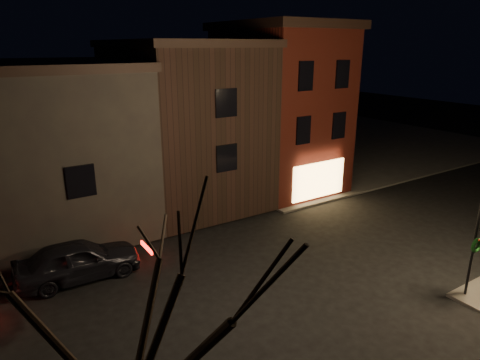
# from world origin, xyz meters

# --- Properties ---
(ground) EXTENTS (120.00, 120.00, 0.00)m
(ground) POSITION_xyz_m (0.00, 0.00, 0.00)
(ground) COLOR black
(ground) RESTS_ON ground
(sidewalk_far_right) EXTENTS (30.00, 30.00, 0.12)m
(sidewalk_far_right) POSITION_xyz_m (20.00, 20.00, 0.06)
(sidewalk_far_right) COLOR #2D2B28
(sidewalk_far_right) RESTS_ON ground
(corner_building) EXTENTS (6.50, 8.50, 10.50)m
(corner_building) POSITION_xyz_m (8.00, 9.47, 5.40)
(corner_building) COLOR #46130C
(corner_building) RESTS_ON ground
(row_building_a) EXTENTS (7.30, 10.30, 9.40)m
(row_building_a) POSITION_xyz_m (1.50, 10.50, 4.83)
(row_building_a) COLOR black
(row_building_a) RESTS_ON ground
(row_building_b) EXTENTS (7.80, 10.30, 8.40)m
(row_building_b) POSITION_xyz_m (-5.75, 10.50, 4.33)
(row_building_b) COLOR black
(row_building_b) RESTS_ON ground
(traffic_signal) EXTENTS (0.58, 0.38, 4.05)m
(traffic_signal) POSITION_xyz_m (5.60, -5.51, 2.81)
(traffic_signal) COLOR black
(traffic_signal) RESTS_ON sidewalk_near_right
(bare_tree_left) EXTENTS (5.60, 5.60, 7.50)m
(bare_tree_left) POSITION_xyz_m (-8.00, -7.00, 5.43)
(bare_tree_left) COLOR black
(bare_tree_left) RESTS_ON sidewalk_near_left
(parked_car_a) EXTENTS (4.97, 2.12, 1.67)m
(parked_car_a) POSITION_xyz_m (-6.50, 4.06, 0.84)
(parked_car_a) COLOR black
(parked_car_a) RESTS_ON ground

